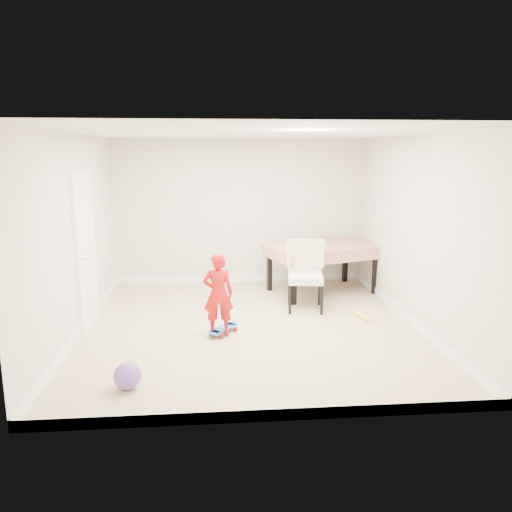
{
  "coord_description": "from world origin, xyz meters",
  "views": [
    {
      "loc": [
        -0.49,
        -6.52,
        2.33
      ],
      "look_at": [
        0.1,
        0.2,
        0.95
      ],
      "focal_mm": 35.0,
      "sensor_mm": 36.0,
      "label": 1
    }
  ],
  "objects": [
    {
      "name": "baseboard_front",
      "position": [
        0.0,
        -2.49,
        0.06
      ],
      "size": [
        4.5,
        0.02,
        0.12
      ],
      "primitive_type": "cube",
      "color": "white",
      "rests_on": "ground"
    },
    {
      "name": "dining_table",
      "position": [
        1.35,
        1.64,
        0.41
      ],
      "size": [
        2.0,
        1.6,
        0.82
      ],
      "primitive_type": null,
      "rotation": [
        0.0,
        0.0,
        0.32
      ],
      "color": "red",
      "rests_on": "ground"
    },
    {
      "name": "wall_front",
      "position": [
        0.0,
        -2.48,
        1.3
      ],
      "size": [
        4.5,
        0.04,
        2.6
      ],
      "primitive_type": "cube",
      "color": "beige",
      "rests_on": "ground"
    },
    {
      "name": "baseboard_left",
      "position": [
        -2.24,
        0.0,
        0.06
      ],
      "size": [
        0.02,
        5.0,
        0.12
      ],
      "primitive_type": "cube",
      "color": "white",
      "rests_on": "ground"
    },
    {
      "name": "wall_back",
      "position": [
        0.0,
        2.48,
        1.3
      ],
      "size": [
        4.5,
        0.04,
        2.6
      ],
      "primitive_type": "cube",
      "color": "beige",
      "rests_on": "ground"
    },
    {
      "name": "skateboard",
      "position": [
        -0.37,
        -0.25,
        0.04
      ],
      "size": [
        0.52,
        0.58,
        0.09
      ],
      "primitive_type": null,
      "rotation": [
        0.0,
        0.0,
        0.91
      ],
      "color": "blue",
      "rests_on": "ground"
    },
    {
      "name": "balloon",
      "position": [
        -1.37,
        -1.75,
        0.14
      ],
      "size": [
        0.28,
        0.28,
        0.28
      ],
      "primitive_type": "sphere",
      "color": "#6D48AD",
      "rests_on": "ground"
    },
    {
      "name": "child",
      "position": [
        -0.43,
        -0.33,
        0.54
      ],
      "size": [
        0.39,
        0.26,
        1.07
      ],
      "primitive_type": "imported",
      "rotation": [
        0.0,
        0.0,
        3.13
      ],
      "color": "#B41212",
      "rests_on": "ground"
    },
    {
      "name": "ceiling",
      "position": [
        0.0,
        0.0,
        2.58
      ],
      "size": [
        4.5,
        5.0,
        0.04
      ],
      "primitive_type": "cube",
      "color": "white",
      "rests_on": "wall_back"
    },
    {
      "name": "baseboard_right",
      "position": [
        2.24,
        0.0,
        0.06
      ],
      "size": [
        0.02,
        5.0,
        0.12
      ],
      "primitive_type": "cube",
      "color": "white",
      "rests_on": "ground"
    },
    {
      "name": "dining_chair",
      "position": [
        0.89,
        0.7,
        0.52
      ],
      "size": [
        0.65,
        0.72,
        1.05
      ],
      "primitive_type": null,
      "rotation": [
        0.0,
        0.0,
        -0.14
      ],
      "color": "silver",
      "rests_on": "ground"
    },
    {
      "name": "ground",
      "position": [
        0.0,
        0.0,
        0.0
      ],
      "size": [
        5.0,
        5.0,
        0.0
      ],
      "primitive_type": "plane",
      "color": "tan",
      "rests_on": "ground"
    },
    {
      "name": "foam_toy",
      "position": [
        1.64,
        0.22,
        0.03
      ],
      "size": [
        0.13,
        0.4,
        0.06
      ],
      "primitive_type": "cylinder",
      "rotation": [
        1.57,
        0.0,
        0.18
      ],
      "color": "yellow",
      "rests_on": "ground"
    },
    {
      "name": "wall_right",
      "position": [
        2.23,
        0.0,
        1.3
      ],
      "size": [
        0.04,
        5.0,
        2.6
      ],
      "primitive_type": "cube",
      "color": "beige",
      "rests_on": "ground"
    },
    {
      "name": "baseboard_back",
      "position": [
        0.0,
        2.49,
        0.06
      ],
      "size": [
        4.5,
        0.02,
        0.12
      ],
      "primitive_type": "cube",
      "color": "white",
      "rests_on": "ground"
    },
    {
      "name": "door",
      "position": [
        -2.22,
        0.3,
        1.02
      ],
      "size": [
        0.11,
        0.94,
        2.11
      ],
      "primitive_type": "cube",
      "color": "white",
      "rests_on": "ground"
    },
    {
      "name": "wall_left",
      "position": [
        -2.23,
        0.0,
        1.3
      ],
      "size": [
        0.04,
        5.0,
        2.6
      ],
      "primitive_type": "cube",
      "color": "beige",
      "rests_on": "ground"
    }
  ]
}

